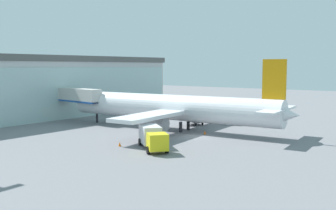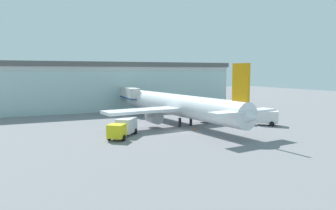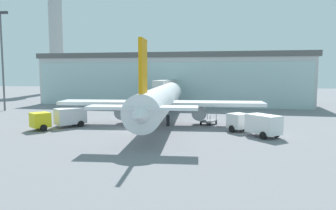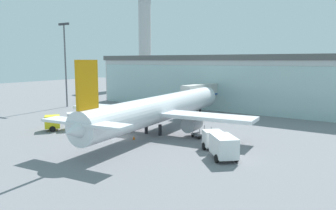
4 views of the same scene
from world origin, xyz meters
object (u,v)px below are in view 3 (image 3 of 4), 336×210
jet_bridge (168,86)px  safety_cone_wingtip (67,121)px  apron_light_mast (2,53)px  catering_truck (61,117)px  airplane (161,100)px  baggage_cart (209,121)px  fuel_truck (255,123)px  control_tower (56,31)px  safety_cone_nose (150,128)px

jet_bridge → safety_cone_wingtip: bearing=158.9°
apron_light_mast → safety_cone_wingtip: 26.09m
apron_light_mast → catering_truck: size_ratio=2.77×
jet_bridge → apron_light_mast: (-31.56, -9.81, 6.78)m
airplane → baggage_cart: airplane is taller
apron_light_mast → fuel_truck: bearing=-21.3°
fuel_truck → baggage_cart: fuel_truck is taller
control_tower → baggage_cart: bearing=-48.7°
fuel_truck → baggage_cart: size_ratio=2.17×
catering_truck → safety_cone_nose: catering_truck is taller
fuel_truck → safety_cone_nose: (-13.27, 1.01, -1.19)m
control_tower → safety_cone_wingtip: control_tower is taller
airplane → jet_bridge: bearing=2.5°
fuel_truck → apron_light_mast: bearing=27.6°
jet_bridge → safety_cone_nose: jet_bridge is taller
catering_truck → airplane: bearing=155.4°
apron_light_mast → baggage_cart: 43.77m
catering_truck → control_tower: bearing=-111.8°
baggage_cart → safety_cone_nose: 9.69m
safety_cone_wingtip → airplane: bearing=7.7°
apron_light_mast → catering_truck: 28.88m
baggage_cart → safety_cone_wingtip: bearing=-62.7°
apron_light_mast → airplane: 36.52m
apron_light_mast → airplane: apron_light_mast is taller
airplane → safety_cone_nose: (-0.36, -6.16, -3.26)m
control_tower → baggage_cart: size_ratio=12.64×
catering_truck → jet_bridge: bearing=-161.4°
safety_cone_nose → safety_cone_wingtip: 14.49m
apron_light_mast → catering_truck: (20.96, -17.19, -9.99)m
apron_light_mast → control_tower: bearing=108.2°
baggage_cart → safety_cone_wingtip: size_ratio=5.81×
jet_bridge → fuel_truck: jet_bridge is taller
apron_light_mast → safety_cone_wingtip: size_ratio=35.28×
control_tower → safety_cone_nose: control_tower is taller
catering_truck → baggage_cart: catering_truck is taller
catering_truck → safety_cone_nose: 12.64m
airplane → baggage_cart: 7.67m
safety_cone_nose → apron_light_mast: bearing=152.8°
jet_bridge → safety_cone_wingtip: size_ratio=27.39×
control_tower → catering_truck: (39.67, -74.17, -21.49)m
jet_bridge → catering_truck: size_ratio=2.15×
control_tower → safety_cone_nose: 93.55m
control_tower → fuel_truck: size_ratio=5.81×
jet_bridge → control_tower: (-50.27, 47.18, 18.28)m
jet_bridge → baggage_cart: bearing=-149.3°
control_tower → safety_cone_wingtip: 82.96m
baggage_cart → safety_cone_wingtip: 21.35m
safety_cone_nose → safety_cone_wingtip: bearing=163.0°
jet_bridge → baggage_cart: jet_bridge is taller
baggage_cart → jet_bridge: bearing=-133.9°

